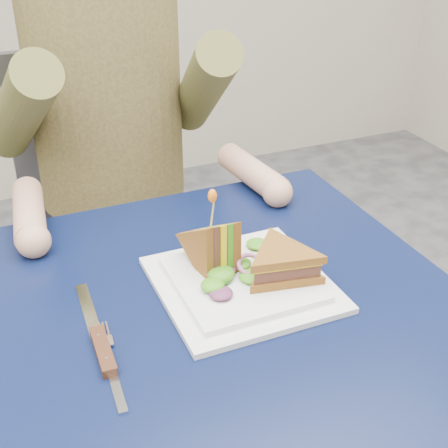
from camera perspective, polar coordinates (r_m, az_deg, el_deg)
name	(u,v)px	position (r m, az deg, el deg)	size (l,w,h in m)	color
table	(218,345)	(1.00, -0.53, -11.03)	(0.75, 0.75, 0.73)	black
chair	(109,205)	(1.66, -10.46, 1.75)	(0.42, 0.40, 0.93)	#47474C
diner	(106,75)	(1.42, -10.73, 13.25)	(0.54, 0.59, 0.74)	brown
plate	(242,282)	(0.98, 1.69, -5.33)	(0.26, 0.26, 0.02)	white
sandwich_flat	(282,263)	(0.96, 5.32, -3.60)	(0.16, 0.16, 0.05)	brown
sandwich_upright	(213,248)	(0.98, -1.02, -2.20)	(0.08, 0.13, 0.13)	brown
fork	(111,366)	(0.86, -10.31, -12.68)	(0.03, 0.18, 0.01)	silver
knife	(100,342)	(0.89, -11.26, -10.56)	(0.03, 0.22, 0.02)	silver
toothpick	(213,212)	(0.95, -1.06, 1.08)	(0.00, 0.00, 0.06)	tan
toothpick_frill	(212,196)	(0.94, -1.07, 2.59)	(0.01, 0.01, 0.02)	orange
lettuce_spill	(243,267)	(0.98, 1.73, -3.95)	(0.15, 0.13, 0.02)	#337A14
onion_ring	(250,265)	(0.98, 2.39, -3.72)	(0.04, 0.04, 0.01)	#9E4C7A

